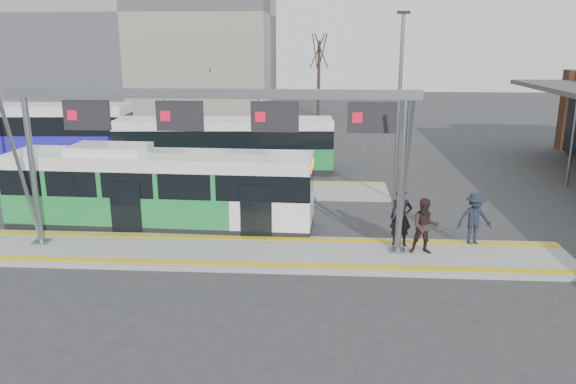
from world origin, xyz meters
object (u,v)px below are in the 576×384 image
object	(u,v)px
hero_bus	(160,190)
passenger_a	(401,217)
gantry	(216,123)
passenger_b	(425,226)
passenger_c	(474,219)

from	to	relation	value
hero_bus	passenger_a	bearing A→B (deg)	-10.03
gantry	passenger_b	world-z (taller)	gantry
passenger_a	passenger_c	distance (m)	2.48
passenger_a	passenger_b	bearing A→B (deg)	-44.76
gantry	passenger_c	size ratio (longest dim) A/B	7.23
passenger_a	hero_bus	bearing A→B (deg)	169.86
passenger_b	passenger_c	world-z (taller)	passenger_b
gantry	hero_bus	bearing A→B (deg)	137.39
gantry	passenger_a	size ratio (longest dim) A/B	6.64
hero_bus	passenger_b	xyz separation A→B (m)	(9.31, -2.54, -0.35)
passenger_b	gantry	bearing A→B (deg)	179.67
passenger_a	gantry	bearing A→B (deg)	-172.33
passenger_a	passenger_b	world-z (taller)	passenger_a
hero_bus	passenger_b	bearing A→B (deg)	-13.35
passenger_b	passenger_c	distance (m)	2.03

